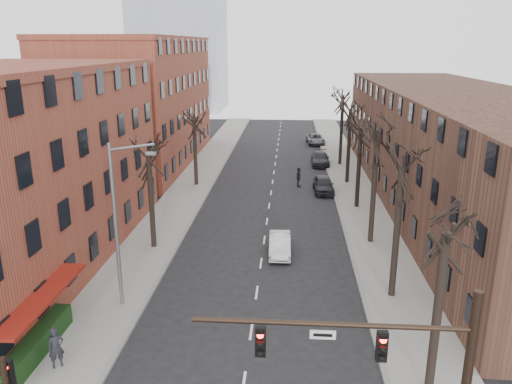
% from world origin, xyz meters
% --- Properties ---
extents(sidewalk_left, '(4.00, 90.00, 0.15)m').
position_xyz_m(sidewalk_left, '(-8.00, 35.00, 0.07)').
color(sidewalk_left, gray).
rests_on(sidewalk_left, ground).
extents(sidewalk_right, '(4.00, 90.00, 0.15)m').
position_xyz_m(sidewalk_right, '(8.00, 35.00, 0.07)').
color(sidewalk_right, gray).
rests_on(sidewalk_right, ground).
extents(building_left_near, '(12.00, 26.00, 12.00)m').
position_xyz_m(building_left_near, '(-16.00, 15.00, 6.00)').
color(building_left_near, brown).
rests_on(building_left_near, ground).
extents(building_left_far, '(12.00, 28.00, 14.00)m').
position_xyz_m(building_left_far, '(-16.00, 44.00, 7.00)').
color(building_left_far, brown).
rests_on(building_left_far, ground).
extents(building_right, '(12.00, 50.00, 10.00)m').
position_xyz_m(building_right, '(16.00, 30.00, 5.00)').
color(building_right, '#523426').
rests_on(building_right, ground).
extents(awning_left, '(1.20, 7.00, 0.15)m').
position_xyz_m(awning_left, '(-9.40, 6.00, 0.00)').
color(awning_left, maroon).
rests_on(awning_left, ground).
extents(hedge, '(0.80, 6.00, 1.00)m').
position_xyz_m(hedge, '(-9.50, 5.00, 0.65)').
color(hedge, '#1A3713').
rests_on(hedge, sidewalk_left).
extents(tree_right_b, '(5.20, 5.20, 10.80)m').
position_xyz_m(tree_right_b, '(7.60, 12.00, 0.00)').
color(tree_right_b, black).
rests_on(tree_right_b, ground).
extents(tree_right_c, '(5.20, 5.20, 11.60)m').
position_xyz_m(tree_right_c, '(7.60, 20.00, 0.00)').
color(tree_right_c, black).
rests_on(tree_right_c, ground).
extents(tree_right_d, '(5.20, 5.20, 10.00)m').
position_xyz_m(tree_right_d, '(7.60, 28.00, 0.00)').
color(tree_right_d, black).
rests_on(tree_right_d, ground).
extents(tree_right_e, '(5.20, 5.20, 10.80)m').
position_xyz_m(tree_right_e, '(7.60, 36.00, 0.00)').
color(tree_right_e, black).
rests_on(tree_right_e, ground).
extents(tree_right_f, '(5.20, 5.20, 11.60)m').
position_xyz_m(tree_right_f, '(7.60, 44.00, 0.00)').
color(tree_right_f, black).
rests_on(tree_right_f, ground).
extents(tree_left_a, '(5.20, 5.20, 9.50)m').
position_xyz_m(tree_left_a, '(-7.60, 18.00, 0.00)').
color(tree_left_a, black).
rests_on(tree_left_a, ground).
extents(tree_left_b, '(5.20, 5.20, 9.50)m').
position_xyz_m(tree_left_b, '(-7.60, 34.00, 0.00)').
color(tree_left_b, black).
rests_on(tree_left_b, ground).
extents(signal_mast_arm, '(8.14, 0.30, 7.20)m').
position_xyz_m(signal_mast_arm, '(5.45, -1.00, 4.40)').
color(signal_mast_arm, black).
rests_on(signal_mast_arm, ground).
extents(streetlight, '(2.45, 0.22, 9.03)m').
position_xyz_m(streetlight, '(-7.03, 10.00, 5.01)').
color(streetlight, slate).
rests_on(streetlight, ground).
extents(silver_sedan, '(1.53, 4.11, 1.34)m').
position_xyz_m(silver_sedan, '(1.18, 17.64, 0.67)').
color(silver_sedan, silver).
rests_on(silver_sedan, ground).
extents(parked_car_near, '(1.98, 4.61, 1.55)m').
position_xyz_m(parked_car_near, '(4.98, 32.60, 0.77)').
color(parked_car_near, black).
rests_on(parked_car_near, ground).
extents(parked_car_mid, '(2.13, 5.09, 1.47)m').
position_xyz_m(parked_car_mid, '(5.30, 43.93, 0.73)').
color(parked_car_mid, black).
rests_on(parked_car_mid, ground).
extents(parked_car_far, '(2.70, 5.20, 1.40)m').
position_xyz_m(parked_car_far, '(5.30, 56.69, 0.70)').
color(parked_car_far, '#525459').
rests_on(parked_car_far, ground).
extents(pedestrian_a, '(0.80, 0.75, 1.85)m').
position_xyz_m(pedestrian_a, '(-8.19, 4.40, 1.07)').
color(pedestrian_a, black).
rests_on(pedestrian_a, sidewalk_left).
extents(pedestrian_crossing, '(0.62, 1.21, 1.97)m').
position_xyz_m(pedestrian_crossing, '(2.64, 34.23, 0.99)').
color(pedestrian_crossing, black).
rests_on(pedestrian_crossing, ground).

